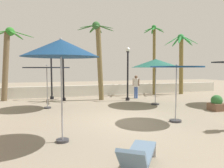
% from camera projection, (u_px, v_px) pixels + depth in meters
% --- Properties ---
extents(ground_plane, '(56.00, 56.00, 0.00)m').
position_uv_depth(ground_plane, '(134.00, 122.00, 9.08)').
color(ground_plane, gray).
extents(boundary_wall, '(25.20, 0.30, 0.87)m').
position_uv_depth(boundary_wall, '(91.00, 90.00, 17.60)').
color(boundary_wall, silver).
rests_on(boundary_wall, ground_plane).
extents(patio_umbrella_1, '(3.03, 3.03, 2.90)m').
position_uv_depth(patio_umbrella_1, '(156.00, 63.00, 13.13)').
color(patio_umbrella_1, '#333338').
rests_on(patio_umbrella_1, ground_plane).
extents(patio_umbrella_2, '(2.55, 2.55, 2.50)m').
position_uv_depth(patio_umbrella_2, '(47.00, 69.00, 11.93)').
color(patio_umbrella_2, '#333338').
rests_on(patio_umbrella_2, ground_plane).
extents(patio_umbrella_3, '(2.35, 2.35, 3.21)m').
position_uv_depth(patio_umbrella_3, '(61.00, 49.00, 6.40)').
color(patio_umbrella_3, '#333338').
rests_on(patio_umbrella_3, ground_plane).
extents(patio_umbrella_4, '(2.22, 2.22, 2.47)m').
position_uv_depth(patio_umbrella_4, '(177.00, 71.00, 8.93)').
color(patio_umbrella_4, '#333338').
rests_on(patio_umbrella_4, ground_plane).
extents(palm_tree_0, '(2.65, 2.70, 5.57)m').
position_uv_depth(palm_tree_0, '(99.00, 52.00, 15.07)').
color(palm_tree_0, brown).
rests_on(palm_tree_0, ground_plane).
extents(palm_tree_1, '(3.04, 2.97, 5.14)m').
position_uv_depth(palm_tree_1, '(7.00, 56.00, 14.73)').
color(palm_tree_1, brown).
rests_on(palm_tree_1, ground_plane).
extents(palm_tree_2, '(2.02, 1.97, 5.94)m').
position_uv_depth(palm_tree_2, '(154.00, 52.00, 18.09)').
color(palm_tree_2, brown).
rests_on(palm_tree_2, ground_plane).
extents(palm_tree_3, '(2.90, 2.91, 5.26)m').
position_uv_depth(palm_tree_3, '(181.00, 57.00, 18.60)').
color(palm_tree_3, olive).
rests_on(palm_tree_3, ground_plane).
extents(lamp_post_0, '(0.31, 0.31, 3.74)m').
position_uv_depth(lamp_post_0, '(128.00, 71.00, 14.90)').
color(lamp_post_0, black).
rests_on(lamp_post_0, ground_plane).
extents(lamp_post_1, '(0.39, 0.39, 3.61)m').
position_uv_depth(lamp_post_1, '(63.00, 68.00, 14.80)').
color(lamp_post_1, black).
rests_on(lamp_post_1, ground_plane).
extents(lamp_post_2, '(0.32, 0.32, 4.07)m').
position_uv_depth(lamp_post_2, '(51.00, 68.00, 15.48)').
color(lamp_post_2, black).
rests_on(lamp_post_2, ground_plane).
extents(lounge_chair_0, '(1.55, 1.85, 0.83)m').
position_uv_depth(lounge_chair_0, '(139.00, 155.00, 4.69)').
color(lounge_chair_0, '#B7B7BC').
rests_on(lounge_chair_0, ground_plane).
extents(guest_2, '(0.41, 0.46, 1.75)m').
position_uv_depth(guest_2, '(136.00, 84.00, 16.04)').
color(guest_2, '#3359B2').
rests_on(guest_2, ground_plane).
extents(planter, '(0.70, 0.70, 0.85)m').
position_uv_depth(planter, '(217.00, 104.00, 11.45)').
color(planter, brown).
rests_on(planter, ground_plane).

